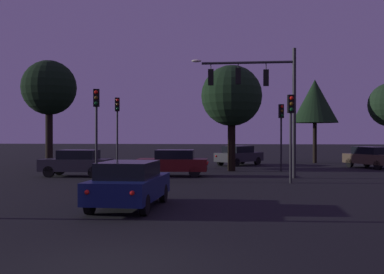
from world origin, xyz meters
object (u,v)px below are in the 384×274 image
car_nearside_lane (129,184)px  tree_behind_sign (232,96)px  tree_center_horizon (315,101)px  car_parked_lot (239,155)px  car_far_lane (372,157)px  tree_left_far (49,89)px  traffic_light_corner_right (281,124)px  car_crossing_right (173,162)px  traffic_light_corner_left (96,116)px  car_crossing_left (77,163)px  traffic_light_far_side (291,121)px  traffic_signal_mast_arm (262,90)px  traffic_light_median (117,119)px

car_nearside_lane → tree_behind_sign: bearing=78.6°
tree_behind_sign → tree_center_horizon: size_ratio=0.99×
tree_center_horizon → car_parked_lot: bearing=-151.1°
car_far_lane → tree_left_far: bearing=-174.1°
traffic_light_corner_right → car_crossing_right: size_ratio=1.06×
traffic_light_corner_left → traffic_light_corner_right: bearing=37.0°
car_nearside_lane → car_crossing_left: 12.17m
traffic_light_far_side → car_parked_lot: bearing=100.8°
traffic_light_corner_left → car_nearside_lane: traffic_light_corner_left is taller
traffic_light_corner_right → traffic_light_far_side: size_ratio=1.00×
car_nearside_lane → tree_center_horizon: tree_center_horizon is taller
traffic_light_corner_right → tree_behind_sign: (-3.22, -0.01, 1.82)m
traffic_signal_mast_arm → tree_behind_sign: traffic_signal_mast_arm is taller
car_crossing_left → car_crossing_right: size_ratio=0.97×
traffic_signal_mast_arm → tree_left_far: size_ratio=0.93×
traffic_signal_mast_arm → tree_center_horizon: traffic_signal_mast_arm is taller
car_parked_lot → traffic_light_median: bearing=-142.2°
car_crossing_right → tree_left_far: (-9.63, 5.30, 4.87)m
traffic_light_corner_left → traffic_light_corner_right: size_ratio=1.08×
car_parked_lot → car_crossing_right: bearing=-111.5°
car_crossing_right → tree_behind_sign: size_ratio=0.59×
traffic_light_corner_left → car_nearside_lane: bearing=-65.9°
traffic_light_far_side → car_nearside_lane: bearing=-126.6°
traffic_signal_mast_arm → traffic_light_corner_left: size_ratio=1.52×
car_crossing_right → traffic_light_far_side: bearing=-27.6°
car_crossing_right → car_far_lane: (13.26, 7.66, 0.00)m
traffic_light_corner_right → car_nearside_lane: traffic_light_corner_right is taller
traffic_light_corner_right → car_crossing_right: (-6.54, -4.05, -2.30)m
traffic_signal_mast_arm → car_far_lane: traffic_signal_mast_arm is taller
traffic_light_corner_right → car_crossing_left: 13.12m
traffic_light_corner_right → car_parked_lot: traffic_light_corner_right is taller
traffic_light_corner_left → car_parked_lot: 15.25m
traffic_light_far_side → car_crossing_left: 12.25m
traffic_light_median → car_crossing_right: (4.20, -3.50, -2.61)m
tree_behind_sign → traffic_signal_mast_arm: bearing=-69.3°
car_nearside_lane → car_far_lane: (13.10, 19.20, -0.00)m
traffic_light_corner_right → traffic_light_median: size_ratio=0.90×
car_far_lane → car_parked_lot: (-9.45, 2.05, -0.00)m
traffic_light_corner_left → car_crossing_right: size_ratio=1.14×
traffic_light_corner_left → tree_left_far: size_ratio=0.61×
car_crossing_right → tree_center_horizon: 17.26m
traffic_signal_mast_arm → car_crossing_right: size_ratio=1.73×
traffic_signal_mast_arm → traffic_light_far_side: bearing=-65.6°
traffic_light_corner_right → car_crossing_right: 8.03m
car_nearside_lane → car_crossing_left: same height
traffic_signal_mast_arm → traffic_light_median: 10.20m
traffic_light_corner_left → car_parked_lot: traffic_light_corner_left is taller
car_parked_lot → tree_left_far: tree_left_far is taller
traffic_light_corner_left → tree_center_horizon: bearing=50.7°
traffic_light_corner_left → car_crossing_left: traffic_light_corner_left is taller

